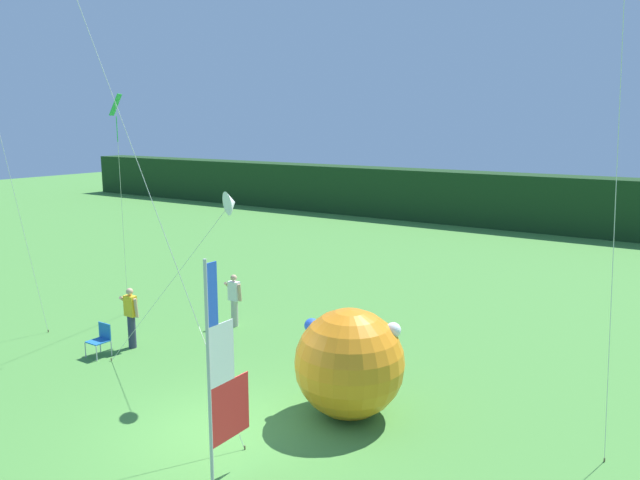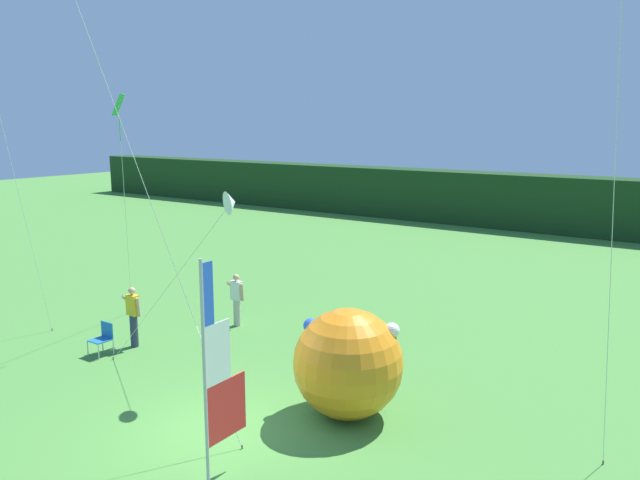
# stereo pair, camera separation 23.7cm
# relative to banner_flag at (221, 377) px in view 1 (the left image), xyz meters

# --- Properties ---
(ground_plane) EXTENTS (120.00, 120.00, 0.00)m
(ground_plane) POSITION_rel_banner_flag_xyz_m (-1.28, 1.32, -1.97)
(ground_plane) COLOR #478438
(distant_treeline) EXTENTS (80.00, 2.40, 3.27)m
(distant_treeline) POSITION_rel_banner_flag_xyz_m (-1.28, 30.00, -0.34)
(distant_treeline) COLOR #193819
(distant_treeline) RESTS_ON ground
(banner_flag) EXTENTS (0.06, 1.03, 4.12)m
(banner_flag) POSITION_rel_banner_flag_xyz_m (0.00, 0.00, 0.00)
(banner_flag) COLOR #B7B7BC
(banner_flag) RESTS_ON ground
(person_near_banner) EXTENTS (0.55, 0.48, 1.75)m
(person_near_banner) POSITION_rel_banner_flag_xyz_m (-6.74, 3.56, -1.04)
(person_near_banner) COLOR #2D334C
(person_near_banner) RESTS_ON ground
(person_mid_field) EXTENTS (0.55, 0.48, 1.67)m
(person_mid_field) POSITION_rel_banner_flag_xyz_m (-5.58, 6.61, -1.09)
(person_mid_field) COLOR #B7B2A3
(person_mid_field) RESTS_ON ground
(inflatable_balloon) EXTENTS (2.39, 2.39, 2.39)m
(inflatable_balloon) POSITION_rel_banner_flag_xyz_m (0.53, 3.43, -0.77)
(inflatable_balloon) COLOR orange
(inflatable_balloon) RESTS_ON ground
(folding_chair) EXTENTS (0.51, 0.51, 0.89)m
(folding_chair) POSITION_rel_banner_flag_xyz_m (-6.95, 2.68, -1.46)
(folding_chair) COLOR #BCBCC1
(folding_chair) RESTS_ON ground
(kite_white_delta_1) EXTENTS (4.02, 1.10, 4.76)m
(kite_white_delta_1) POSITION_rel_banner_flag_xyz_m (-2.74, 3.38, 2.45)
(kite_white_delta_1) COLOR brown
(kite_white_delta_1) RESTS_ON ground
(kite_green_diamond_4) EXTENTS (2.23, 1.85, 7.09)m
(kite_green_diamond_4) POSITION_rel_banner_flag_xyz_m (-7.68, 4.21, 4.24)
(kite_green_diamond_4) COLOR brown
(kite_green_diamond_4) RESTS_ON ground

